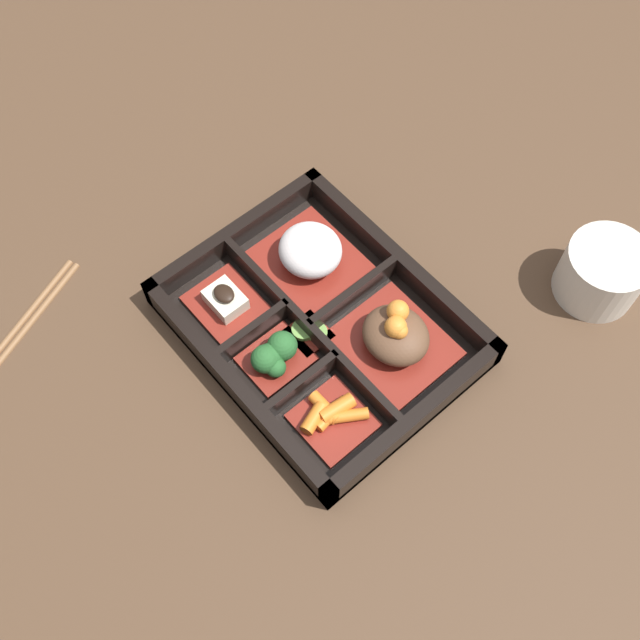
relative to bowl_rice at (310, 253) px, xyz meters
name	(u,v)px	position (x,y,z in m)	size (l,w,h in m)	color
ground_plane	(320,331)	(0.07, -0.04, -0.03)	(3.00, 3.00, 0.00)	#4C3523
bento_base	(320,329)	(0.07, -0.04, -0.03)	(0.30, 0.24, 0.01)	black
bento_rim	(317,325)	(0.07, -0.05, -0.01)	(0.30, 0.24, 0.04)	black
bowl_rice	(310,253)	(0.00, 0.00, 0.00)	(0.11, 0.10, 0.05)	maroon
bowl_stew	(396,336)	(0.13, 0.00, 0.00)	(0.11, 0.10, 0.06)	maroon
bowl_tofu	(226,302)	(-0.02, -0.10, -0.01)	(0.08, 0.07, 0.03)	maroon
bowl_greens	(275,354)	(0.07, -0.10, 0.00)	(0.06, 0.07, 0.04)	maroon
bowl_carrots	(332,416)	(0.15, -0.10, -0.01)	(0.07, 0.07, 0.02)	maroon
bowl_pickles	(308,332)	(0.06, -0.06, -0.02)	(0.04, 0.04, 0.01)	maroon
tea_cup	(602,272)	(0.22, 0.22, 0.00)	(0.09, 0.09, 0.07)	beige
chopsticks	(14,335)	(-0.14, -0.29, -0.03)	(0.09, 0.20, 0.01)	brown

